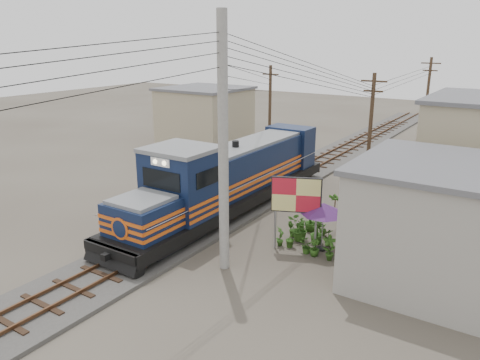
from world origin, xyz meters
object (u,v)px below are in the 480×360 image
Objects in this scene: billboard at (296,197)px; market_umbrella at (323,209)px; vendor at (352,208)px; locomotive at (229,179)px.

billboard reaches higher than market_umbrella.
billboard is 1.83× the size of vendor.
locomotive is at bearing 11.35° from vendor.
locomotive is 6.40m from market_umbrella.
market_umbrella reaches higher than vendor.
billboard reaches higher than vendor.
locomotive reaches higher than billboard.
vendor is at bearing 52.30° from billboard.
billboard is at bearing -24.85° from locomotive.
vendor is at bearing 15.95° from locomotive.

